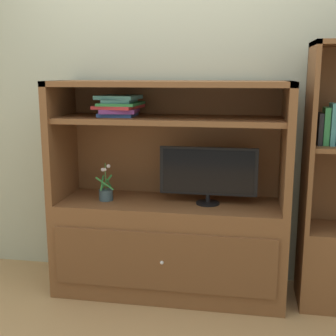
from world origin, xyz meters
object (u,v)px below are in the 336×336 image
at_px(media_console, 169,225).
at_px(magazine_stack, 119,106).
at_px(tv_monitor, 208,173).
at_px(potted_plant, 106,193).
at_px(upright_book_row, 333,128).

bearing_deg(media_console, magazine_stack, 179.81).
distance_m(media_console, magazine_stack, 0.90).
bearing_deg(tv_monitor, potted_plant, -177.63).
relative_size(tv_monitor, potted_plant, 2.48).
bearing_deg(upright_book_row, magazine_stack, 179.75).
relative_size(potted_plant, upright_book_row, 1.00).
bearing_deg(tv_monitor, media_console, 176.55).
xyz_separation_m(tv_monitor, upright_book_row, (0.78, 0.01, 0.32)).
bearing_deg(tv_monitor, magazine_stack, 178.38).
bearing_deg(magazine_stack, potted_plant, -154.40).
distance_m(potted_plant, magazine_stack, 0.62).
bearing_deg(magazine_stack, upright_book_row, -0.25).
xyz_separation_m(media_console, magazine_stack, (-0.35, 0.00, 0.84)).
relative_size(tv_monitor, upright_book_row, 2.48).
height_order(media_console, potted_plant, media_console).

